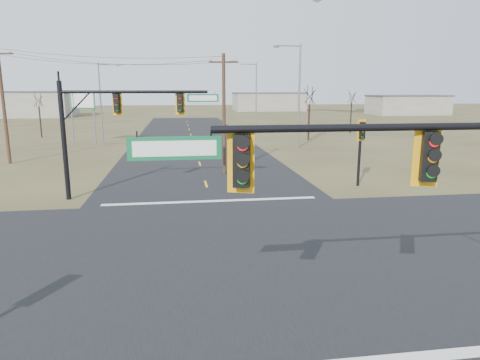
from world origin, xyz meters
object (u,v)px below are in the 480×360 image
(pedestal_signal_ne, at_px, (361,138))
(mast_arm_near, at_px, (423,175))
(utility_pole_far, at_px, (3,104))
(bare_tree_b, at_px, (38,99))
(highway_sign, at_px, (82,107))
(bare_tree_c, at_px, (310,95))
(streetlight_a, at_px, (297,91))
(streetlight_b, at_px, (255,93))
(streetlight_c, at_px, (102,99))
(bare_tree_d, at_px, (352,97))
(utility_pole_near, at_px, (224,112))
(mast_arm_far, at_px, (119,114))

(pedestal_signal_ne, bearing_deg, mast_arm_near, -114.89)
(utility_pole_far, relative_size, bare_tree_b, 1.57)
(mast_arm_near, xyz_separation_m, highway_sign, (-15.73, 42.63, -0.13))
(highway_sign, xyz_separation_m, bare_tree_c, (26.60, 0.33, 1.27))
(bare_tree_c, bearing_deg, streetlight_a, -117.96)
(mast_arm_near, relative_size, streetlight_b, 1.03)
(pedestal_signal_ne, xyz_separation_m, streetlight_c, (-19.97, 25.24, 1.93))
(utility_pole_far, relative_size, highway_sign, 1.60)
(bare_tree_c, height_order, bare_tree_d, bare_tree_c)
(mast_arm_near, xyz_separation_m, bare_tree_c, (10.87, 42.96, 1.14))
(pedestal_signal_ne, relative_size, streetlight_b, 0.43)
(mast_arm_near, bearing_deg, streetlight_a, 95.93)
(bare_tree_c, bearing_deg, bare_tree_b, 166.77)
(streetlight_b, bearing_deg, utility_pole_near, -84.79)
(mast_arm_far, bearing_deg, utility_pole_near, 60.42)
(mast_arm_near, height_order, streetlight_c, streetlight_c)
(mast_arm_far, relative_size, streetlight_a, 0.82)
(utility_pole_near, bearing_deg, streetlight_a, 55.72)
(streetlight_b, bearing_deg, streetlight_c, -125.64)
(mast_arm_near, height_order, utility_pole_near, utility_pole_near)
(mast_arm_near, height_order, mast_arm_far, mast_arm_far)
(mast_arm_far, height_order, pedestal_signal_ne, mast_arm_far)
(streetlight_c, height_order, bare_tree_b, streetlight_c)
(streetlight_c, xyz_separation_m, bare_tree_d, (32.98, 7.75, 0.05))
(mast_arm_far, xyz_separation_m, bare_tree_d, (27.81, 33.83, 0.33))
(utility_pole_far, height_order, bare_tree_c, utility_pole_far)
(mast_arm_far, xyz_separation_m, bare_tree_c, (19.23, 26.25, 0.72))
(mast_arm_far, distance_m, highway_sign, 26.95)
(mast_arm_near, relative_size, streetlight_c, 1.14)
(streetlight_c, relative_size, bare_tree_b, 1.48)
(mast_arm_far, bearing_deg, bare_tree_b, 129.75)
(bare_tree_c, bearing_deg, bare_tree_d, 41.47)
(bare_tree_c, bearing_deg, streetlight_b, 106.79)
(pedestal_signal_ne, xyz_separation_m, streetlight_a, (1.05, 19.03, 2.88))
(highway_sign, xyz_separation_m, streetlight_a, (23.21, -6.06, 1.79))
(streetlight_c, bearing_deg, mast_arm_near, -73.18)
(highway_sign, relative_size, bare_tree_d, 0.94)
(pedestal_signal_ne, relative_size, bare_tree_b, 0.71)
(streetlight_c, bearing_deg, bare_tree_c, -0.31)
(streetlight_a, height_order, streetlight_b, streetlight_a)
(mast_arm_far, bearing_deg, bare_tree_c, 70.54)
(streetlight_a, bearing_deg, highway_sign, 140.86)
(mast_arm_near, bearing_deg, bare_tree_d, 86.45)
(highway_sign, relative_size, bare_tree_b, 0.98)
(pedestal_signal_ne, xyz_separation_m, bare_tree_b, (-29.29, 33.34, 1.73))
(mast_arm_far, height_order, utility_pole_far, utility_pole_far)
(streetlight_c, height_order, bare_tree_d, streetlight_c)
(streetlight_a, distance_m, bare_tree_b, 33.56)
(mast_arm_near, xyz_separation_m, streetlight_a, (7.48, 36.57, 1.66))
(mast_arm_near, xyz_separation_m, bare_tree_d, (19.45, 50.54, 0.74))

